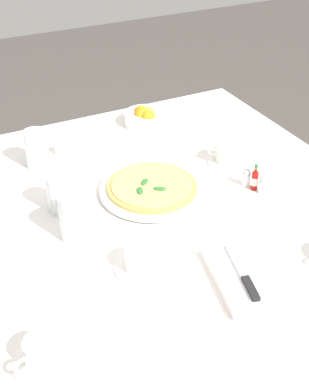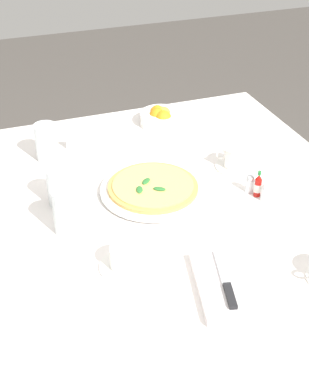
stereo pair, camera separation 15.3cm
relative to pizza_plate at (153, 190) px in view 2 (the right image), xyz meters
The scene contains 17 objects.
ground_plane 0.75m from the pizza_plate, behind, with size 8.00×8.00×0.00m, color #4C4742.
dining_table 0.14m from the pizza_plate, behind, with size 1.22×1.22×0.74m.
pizza_plate is the anchor object (origin of this frame).
pizza 0.01m from the pizza_plate, 121.31° to the left, with size 0.26×0.26×0.02m.
coffee_cup_center_back 0.33m from the pizza_plate, 148.83° to the left, with size 0.13×0.13×0.06m.
coffee_cup_near_right 0.30m from the pizza_plate, 80.73° to the right, with size 0.13×0.13×0.07m.
coffee_cup_near_left 0.64m from the pizza_plate, 134.00° to the left, with size 0.13×0.13×0.06m.
water_glass_back_corner 0.39m from the pizza_plate, 39.90° to the left, with size 0.07×0.07×0.12m.
water_glass_far_left 0.29m from the pizza_plate, 108.61° to the left, with size 0.07×0.07×0.13m.
water_glass_right_edge 0.27m from the pizza_plate, 80.55° to the left, with size 0.07×0.07×0.11m.
napkin_folded 0.43m from the pizza_plate, behind, with size 0.24×0.18×0.02m.
dinner_knife 0.42m from the pizza_plate, behind, with size 0.19×0.07×0.01m.
citrus_bowl 0.45m from the pizza_plate, 23.17° to the right, with size 0.15×0.15×0.07m.
hot_sauce_bottle 0.30m from the pizza_plate, 111.88° to the right, with size 0.02×0.02×0.08m.
salt_shaker 0.28m from the pizza_plate, 107.36° to the right, with size 0.03×0.03×0.06m.
pepper_shaker 0.32m from the pizza_plate, 115.85° to the right, with size 0.03×0.03×0.06m.
menu_card 0.36m from the pizza_plate, 22.60° to the left, with size 0.03×0.09×0.06m.
Camera 2 is at (-1.17, 0.42, 1.62)m, focal length 49.92 mm.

